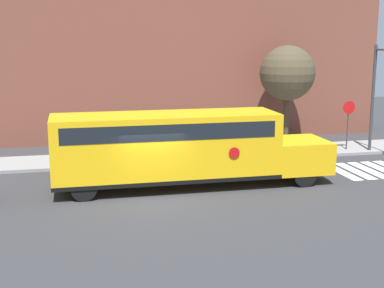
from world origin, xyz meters
name	(u,v)px	position (x,y,z in m)	size (l,w,h in m)	color
ground_plane	(153,197)	(0.00, 0.00, 0.00)	(60.00, 60.00, 0.00)	#333335
sidewalk_strip	(134,159)	(0.00, 6.50, 0.07)	(44.00, 3.00, 0.15)	gray
building_backdrop	(119,49)	(0.00, 13.00, 5.42)	(32.00, 4.00, 10.83)	brown
crosswalk_stripes	(375,170)	(10.86, 2.00, 0.00)	(4.00, 3.20, 0.01)	white
school_bus	(179,146)	(1.30, 1.15, 1.76)	(11.53, 2.57, 3.08)	yellow
stop_sign	(348,119)	(11.49, 5.91, 1.82)	(0.68, 0.10, 2.77)	#38383A
tree_near_sidewalk	(287,74)	(9.15, 8.84, 4.07)	(3.16, 3.16, 5.68)	#423323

